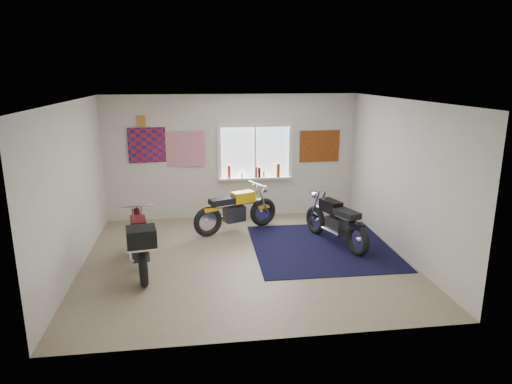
{
  "coord_description": "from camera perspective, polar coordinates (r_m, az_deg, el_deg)",
  "views": [
    {
      "loc": [
        -0.83,
        -7.32,
        3.11
      ],
      "look_at": [
        0.23,
        0.4,
        1.09
      ],
      "focal_mm": 32.0,
      "sensor_mm": 36.0,
      "label": 1
    }
  ],
  "objects": [
    {
      "name": "room_shell",
      "position": [
        7.51,
        -1.35,
        3.25
      ],
      "size": [
        5.5,
        5.5,
        5.5
      ],
      "color": "white",
      "rests_on": "ground"
    },
    {
      "name": "yellow_triumph",
      "position": [
        9.25,
        -2.53,
        -2.39
      ],
      "size": [
        1.77,
        0.87,
        0.95
      ],
      "rotation": [
        0.0,
        0.0,
        0.4
      ],
      "color": "black",
      "rests_on": "ground"
    },
    {
      "name": "triumph_poster",
      "position": [
        10.3,
        7.94,
        5.7
      ],
      "size": [
        0.9,
        0.03,
        0.7
      ],
      "primitive_type": "cube",
      "color": "#A54C14",
      "rests_on": "room_shell"
    },
    {
      "name": "ground",
      "position": [
        7.99,
        -1.28,
        -8.35
      ],
      "size": [
        5.5,
        5.5,
        0.0
      ],
      "primitive_type": "plane",
      "color": "#9E896B",
      "rests_on": "ground"
    },
    {
      "name": "window_assembly",
      "position": [
        10.03,
        -0.11,
        4.55
      ],
      "size": [
        1.66,
        0.17,
        1.26
      ],
      "color": "white",
      "rests_on": "room_shell"
    },
    {
      "name": "flag_display",
      "position": [
        9.9,
        -14.17,
        8.55
      ],
      "size": [
        1.6,
        0.1,
        1.17
      ],
      "color": "red",
      "rests_on": "room_shell"
    },
    {
      "name": "oil_bottles",
      "position": [
        10.04,
        0.32,
        2.57
      ],
      "size": [
        1.17,
        0.09,
        0.3
      ],
      "color": "maroon",
      "rests_on": "window_assembly"
    },
    {
      "name": "maroon_tourer",
      "position": [
        7.51,
        -14.28,
        -6.24
      ],
      "size": [
        0.72,
        1.9,
        0.97
      ],
      "rotation": [
        0.0,
        0.0,
        1.73
      ],
      "color": "black",
      "rests_on": "ground"
    },
    {
      "name": "navy_rug",
      "position": [
        8.59,
        8.19,
        -6.8
      ],
      "size": [
        2.54,
        2.64,
        0.01
      ],
      "primitive_type": "cube",
      "rotation": [
        0.0,
        0.0,
        -0.02
      ],
      "color": "black",
      "rests_on": "ground"
    },
    {
      "name": "black_chrome_bike",
      "position": [
        8.66,
        9.93,
        -3.79
      ],
      "size": [
        0.81,
        1.79,
        0.96
      ],
      "rotation": [
        0.0,
        0.0,
        1.92
      ],
      "color": "black",
      "rests_on": "navy_rug"
    }
  ]
}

